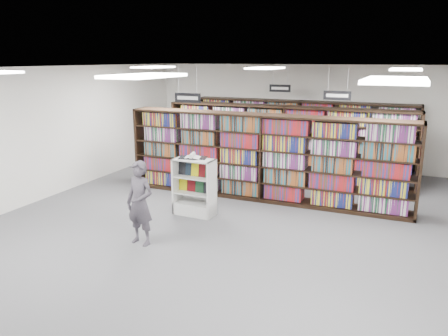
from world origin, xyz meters
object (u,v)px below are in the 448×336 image
at_px(bookshelf_row_near, 263,158).
at_px(endcap_display, 195,195).
at_px(open_book, 193,157).
at_px(shopper, 140,203).

relative_size(bookshelf_row_near, endcap_display, 5.53).
relative_size(bookshelf_row_near, open_book, 10.48).
distance_m(endcap_display, open_book, 0.86).
relative_size(bookshelf_row_near, shopper, 4.43).
xyz_separation_m(open_book, shopper, (-0.13, -1.88, -0.51)).
bearing_deg(open_book, bookshelf_row_near, 38.79).
height_order(endcap_display, open_book, open_book).
xyz_separation_m(endcap_display, shopper, (-0.20, -1.83, 0.35)).
distance_m(bookshelf_row_near, endcap_display, 2.00).
bearing_deg(open_book, endcap_display, -45.71).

